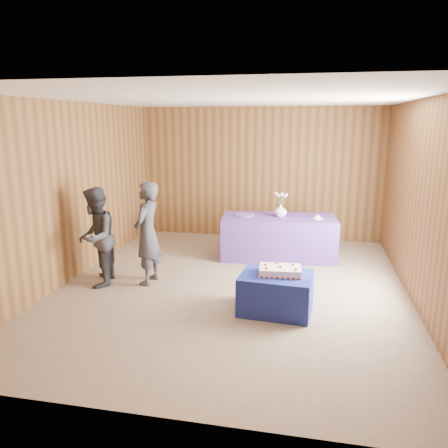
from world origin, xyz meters
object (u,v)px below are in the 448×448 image
(serving_table, at_px, (278,237))
(guest_right, at_px, (96,237))
(cake_table, at_px, (276,293))
(sheet_cake, at_px, (280,270))
(guest_left, at_px, (147,234))
(vase, at_px, (281,210))

(serving_table, xyz_separation_m, guest_right, (-2.53, -1.92, 0.37))
(cake_table, xyz_separation_m, sheet_cake, (0.04, 0.03, 0.30))
(guest_left, distance_m, guest_right, 0.75)
(sheet_cake, xyz_separation_m, guest_left, (-2.02, 0.62, 0.23))
(sheet_cake, distance_m, vase, 2.34)
(guest_left, bearing_deg, sheet_cake, 76.44)
(cake_table, height_order, serving_table, serving_table)
(cake_table, bearing_deg, guest_right, 176.04)
(serving_table, relative_size, guest_right, 1.35)
(cake_table, height_order, sheet_cake, sheet_cake)
(vase, relative_size, guest_left, 0.15)
(guest_left, bearing_deg, guest_right, -68.50)
(serving_table, height_order, guest_left, guest_left)
(cake_table, relative_size, serving_table, 0.45)
(serving_table, bearing_deg, guest_left, -143.34)
(cake_table, xyz_separation_m, serving_table, (-0.16, 2.33, 0.12))
(cake_table, bearing_deg, sheet_cake, 37.03)
(sheet_cake, bearing_deg, guest_right, 167.64)
(serving_table, distance_m, guest_left, 2.51)
(cake_table, distance_m, sheet_cake, 0.30)
(cake_table, height_order, guest_left, guest_left)
(serving_table, relative_size, sheet_cake, 3.47)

